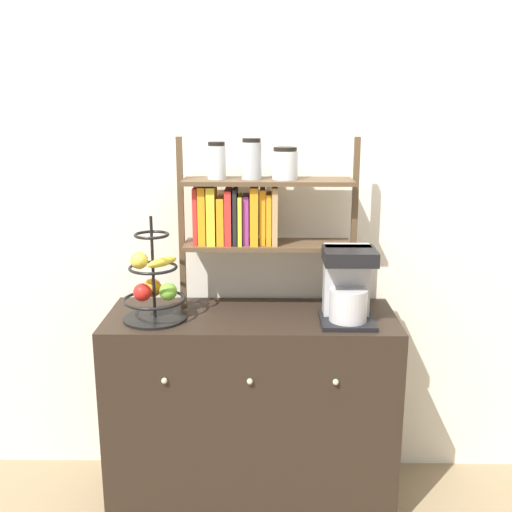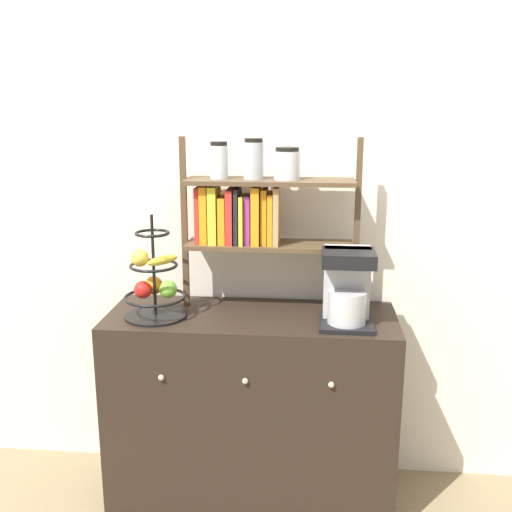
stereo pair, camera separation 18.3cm
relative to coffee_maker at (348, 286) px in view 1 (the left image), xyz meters
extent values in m
cube|color=silver|center=(-0.38, 0.34, 0.30)|extent=(7.00, 0.05, 2.60)
cube|color=black|center=(-0.38, 0.06, -0.57)|extent=(1.20, 0.45, 0.85)
sphere|color=#B2AD8C|center=(-0.71, -0.17, -0.33)|extent=(0.02, 0.02, 0.02)
sphere|color=#B2AD8C|center=(-0.38, -0.17, -0.33)|extent=(0.02, 0.02, 0.02)
sphere|color=#B2AD8C|center=(-0.06, -0.17, -0.33)|extent=(0.02, 0.02, 0.02)
cube|color=black|center=(0.00, -0.02, -0.14)|extent=(0.21, 0.22, 0.02)
cube|color=#B7B7BC|center=(0.00, 0.04, 0.01)|extent=(0.18, 0.09, 0.29)
cylinder|color=#B7B7BC|center=(0.00, -0.04, -0.07)|extent=(0.15, 0.15, 0.13)
cube|color=black|center=(0.00, -0.03, 0.13)|extent=(0.20, 0.17, 0.05)
cylinder|color=black|center=(-0.77, 0.01, -0.14)|extent=(0.25, 0.25, 0.01)
cylinder|color=black|center=(-0.77, 0.01, 0.07)|extent=(0.01, 0.01, 0.42)
torus|color=black|center=(-0.77, 0.01, -0.06)|extent=(0.25, 0.25, 0.01)
torus|color=black|center=(-0.77, 0.01, 0.07)|extent=(0.20, 0.20, 0.01)
torus|color=black|center=(-0.77, 0.01, 0.20)|extent=(0.14, 0.14, 0.01)
sphere|color=red|center=(-0.82, -0.01, -0.03)|extent=(0.07, 0.07, 0.07)
sphere|color=#6BAD33|center=(-0.72, 0.00, -0.03)|extent=(0.07, 0.07, 0.07)
sphere|color=orange|center=(-0.79, 0.04, -0.03)|extent=(0.08, 0.08, 0.08)
ellipsoid|color=yellow|center=(-0.74, 0.01, 0.09)|extent=(0.12, 0.14, 0.04)
sphere|color=gold|center=(-0.82, -0.01, 0.10)|extent=(0.07, 0.07, 0.07)
cube|color=brown|center=(-0.68, 0.17, 0.21)|extent=(0.02, 0.02, 0.72)
cube|color=brown|center=(0.04, 0.17, 0.21)|extent=(0.02, 0.02, 0.72)
cube|color=brown|center=(-0.32, 0.17, 0.13)|extent=(0.70, 0.20, 0.02)
cube|color=brown|center=(-0.32, 0.17, 0.39)|extent=(0.70, 0.20, 0.02)
cube|color=red|center=(-0.61, 0.17, 0.25)|extent=(0.02, 0.13, 0.23)
cube|color=orange|center=(-0.59, 0.17, 0.25)|extent=(0.03, 0.15, 0.24)
cube|color=yellow|center=(-0.55, 0.17, 0.25)|extent=(0.03, 0.15, 0.24)
cube|color=orange|center=(-0.51, 0.17, 0.23)|extent=(0.03, 0.15, 0.19)
cube|color=red|center=(-0.48, 0.17, 0.25)|extent=(0.03, 0.16, 0.23)
cube|color=black|center=(-0.45, 0.17, 0.25)|extent=(0.02, 0.16, 0.23)
cube|color=yellow|center=(-0.43, 0.17, 0.24)|extent=(0.02, 0.16, 0.20)
cube|color=#8C338C|center=(-0.41, 0.17, 0.24)|extent=(0.02, 0.13, 0.20)
cube|color=orange|center=(-0.37, 0.17, 0.25)|extent=(0.03, 0.16, 0.24)
cube|color=orange|center=(-0.34, 0.17, 0.25)|extent=(0.02, 0.13, 0.23)
cube|color=orange|center=(-0.31, 0.17, 0.24)|extent=(0.02, 0.14, 0.21)
cube|color=tan|center=(-0.29, 0.17, 0.25)|extent=(0.02, 0.16, 0.24)
cylinder|color=silver|center=(-0.53, 0.17, 0.47)|extent=(0.08, 0.08, 0.13)
cylinder|color=black|center=(-0.53, 0.17, 0.54)|extent=(0.07, 0.07, 0.02)
cylinder|color=#ADB2B7|center=(-0.39, 0.17, 0.48)|extent=(0.08, 0.08, 0.15)
cylinder|color=black|center=(-0.39, 0.17, 0.56)|extent=(0.07, 0.07, 0.02)
cylinder|color=silver|center=(-0.25, 0.17, 0.46)|extent=(0.11, 0.11, 0.11)
cylinder|color=black|center=(-0.25, 0.17, 0.52)|extent=(0.10, 0.10, 0.02)
camera|label=1|loc=(-0.33, -2.28, 0.69)|focal=42.00mm
camera|label=2|loc=(-0.14, -2.27, 0.69)|focal=42.00mm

